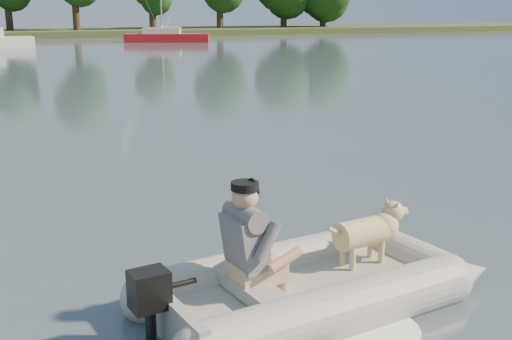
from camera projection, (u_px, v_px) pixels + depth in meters
name	position (u px, v px, depth m)	size (l,w,h in m)	color
water	(329.00, 271.00, 7.26)	(160.00, 160.00, 0.00)	#4F5C6B
shore_bank	(37.00, 34.00, 63.17)	(160.00, 12.00, 0.70)	#47512D
dinghy	(314.00, 244.00, 6.37)	(4.86, 3.38, 1.45)	gray
man	(247.00, 237.00, 6.01)	(0.76, 0.65, 1.13)	slate
dog	(362.00, 238.00, 6.78)	(0.98, 0.35, 0.65)	tan
outboard_motor	(150.00, 313.00, 5.58)	(0.43, 0.30, 0.82)	black
sailboat	(167.00, 37.00, 52.88)	(7.14, 4.34, 9.42)	red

